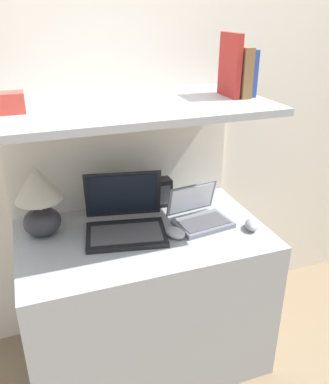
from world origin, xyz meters
The scene contains 14 objects.
wall_back centered at (0.00, 0.70, 1.20)m, with size 6.00×0.05×2.40m.
desk centered at (0.00, 0.32, 0.35)m, with size 1.07×0.63×0.70m.
back_riser centered at (0.00, 0.65, 0.61)m, with size 1.07×0.04×1.22m.
shelf centered at (0.00, 0.39, 1.24)m, with size 1.07×0.57×0.03m.
table_lamp centered at (-0.41, 0.46, 0.88)m, with size 0.20×0.20×0.31m.
laptop_large centered at (-0.07, 0.36, 0.76)m, with size 0.39×0.35×0.25m.
laptop_small centered at (0.27, 0.32, 0.74)m, with size 0.27×0.24×0.17m.
computer_mouse centered at (0.12, 0.24, 0.72)m, with size 0.10×0.12×0.04m.
second_mouse centered at (0.46, 0.19, 0.72)m, with size 0.09×0.11×0.04m.
router_box centered at (0.15, 0.55, 0.77)m, with size 0.12×0.07×0.14m.
book_blue centered at (0.49, 0.39, 1.35)m, with size 0.02×0.13×0.19m.
book_brown centered at (0.45, 0.39, 1.35)m, with size 0.04×0.17×0.20m.
book_red centered at (0.41, 0.39, 1.38)m, with size 0.03×0.16×0.25m.
shelf_gadget centered at (-0.46, 0.39, 1.29)m, with size 0.10×0.08×0.07m.
Camera 1 is at (-0.43, -1.14, 1.60)m, focal length 38.00 mm.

